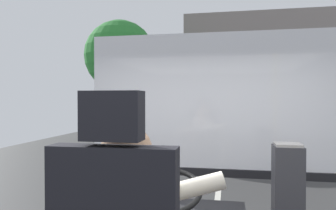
# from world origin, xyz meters

# --- Properties ---
(ground) EXTENTS (18.00, 44.00, 0.06)m
(ground) POSITION_xyz_m (0.00, 8.80, -0.02)
(ground) COLOR #393939
(fare_box) EXTENTS (0.21, 0.21, 0.93)m
(fare_box) POSITION_xyz_m (0.64, 0.84, 1.21)
(fare_box) COLOR #333338
(fare_box) RESTS_ON bus_floor
(windshield_panel) EXTENTS (2.50, 0.08, 1.48)m
(windshield_panel) POSITION_xyz_m (0.00, 1.62, 1.79)
(windshield_panel) COLOR silver
(street_tree) EXTENTS (3.08, 3.08, 5.45)m
(street_tree) POSITION_xyz_m (-4.44, 11.50, 3.89)
(street_tree) COLOR #4C3828
(street_tree) RESTS_ON ground
(shop_building) EXTENTS (13.07, 5.69, 6.23)m
(shop_building) POSITION_xyz_m (4.57, 16.61, 3.12)
(shop_building) COLOR gray
(shop_building) RESTS_ON ground
(parked_car_green) EXTENTS (1.98, 4.22, 1.26)m
(parked_car_green) POSITION_xyz_m (5.16, 17.21, 0.65)
(parked_car_green) COLOR #195633
(parked_car_green) RESTS_ON ground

